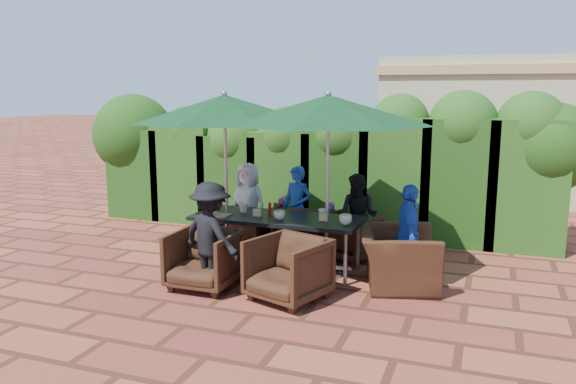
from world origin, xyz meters
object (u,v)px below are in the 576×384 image
(chair_end_right, at_px, (398,249))
(chair_far_left, at_px, (249,225))
(umbrella_right, at_px, (328,110))
(chair_far_right, at_px, (351,234))
(chair_far_mid, at_px, (301,225))
(chair_near_right, at_px, (288,266))
(chair_near_left, at_px, (204,257))
(umbrella_left, at_px, (225,109))
(dining_table, at_px, (277,222))

(chair_end_right, bearing_deg, chair_far_left, 53.59)
(umbrella_right, relative_size, chair_far_right, 3.57)
(chair_far_mid, xyz_separation_m, chair_end_right, (1.66, -1.07, 0.08))
(chair_far_mid, height_order, chair_near_right, chair_near_right)
(chair_near_left, height_order, chair_near_right, chair_near_right)
(umbrella_right, height_order, chair_far_right, umbrella_right)
(chair_far_right, distance_m, chair_near_right, 1.92)
(chair_far_right, bearing_deg, chair_end_right, 153.83)
(chair_near_left, distance_m, chair_end_right, 2.47)
(chair_far_mid, bearing_deg, chair_far_left, -1.37)
(umbrella_right, relative_size, chair_near_left, 3.34)
(chair_end_right, bearing_deg, umbrella_right, 70.77)
(umbrella_left, bearing_deg, chair_far_mid, 53.46)
(umbrella_left, distance_m, chair_end_right, 2.98)
(dining_table, distance_m, chair_far_right, 1.23)
(umbrella_right, height_order, chair_far_left, umbrella_right)
(dining_table, relative_size, umbrella_right, 0.87)
(dining_table, height_order, chair_near_left, chair_near_left)
(chair_end_right, bearing_deg, chair_far_mid, 42.13)
(umbrella_left, xyz_separation_m, chair_end_right, (2.43, -0.04, -1.73))
(umbrella_right, height_order, chair_far_mid, umbrella_right)
(umbrella_right, distance_m, chair_far_right, 2.03)
(chair_far_left, bearing_deg, dining_table, 141.21)
(chair_end_right, bearing_deg, chair_far_right, 26.93)
(umbrella_left, height_order, chair_far_left, umbrella_left)
(dining_table, relative_size, chair_far_left, 3.20)
(chair_far_mid, relative_size, chair_near_right, 0.97)
(chair_far_left, bearing_deg, umbrella_right, 157.96)
(chair_far_mid, height_order, chair_near_left, same)
(dining_table, xyz_separation_m, chair_end_right, (1.69, -0.10, -0.20))
(umbrella_right, bearing_deg, chair_far_mid, 124.86)
(umbrella_left, relative_size, umbrella_right, 0.95)
(chair_near_left, height_order, chair_end_right, chair_end_right)
(chair_far_left, height_order, chair_far_right, chair_far_right)
(dining_table, distance_m, umbrella_left, 1.71)
(chair_near_left, bearing_deg, chair_end_right, 22.21)
(chair_far_mid, relative_size, chair_near_left, 1.00)
(chair_far_mid, xyz_separation_m, chair_far_right, (0.82, -0.14, -0.03))
(umbrella_left, bearing_deg, chair_near_left, -81.41)
(chair_far_left, relative_size, chair_far_right, 0.97)
(dining_table, bearing_deg, chair_far_mid, 88.33)
(chair_far_left, distance_m, chair_far_right, 1.66)
(chair_far_right, height_order, chair_end_right, chair_end_right)
(chair_far_right, height_order, chair_near_left, chair_near_left)
(umbrella_left, relative_size, chair_far_left, 3.51)
(umbrella_right, bearing_deg, chair_end_right, -4.16)
(chair_near_right, bearing_deg, umbrella_right, 99.78)
(dining_table, distance_m, chair_end_right, 1.70)
(dining_table, bearing_deg, chair_end_right, -3.37)
(chair_far_left, distance_m, chair_far_mid, 0.84)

